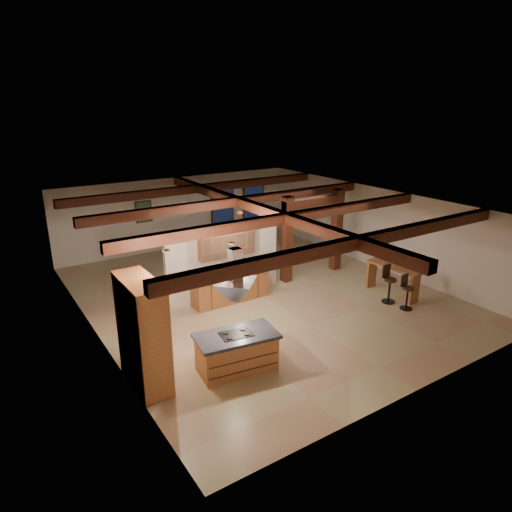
{
  "coord_description": "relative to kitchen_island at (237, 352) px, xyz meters",
  "views": [
    {
      "loc": [
        -7.33,
        -11.0,
        5.8
      ],
      "look_at": [
        0.18,
        0.5,
        1.11
      ],
      "focal_mm": 32.0,
      "sensor_mm": 36.0,
      "label": 1
    }
  ],
  "objects": [
    {
      "name": "dining_table",
      "position": [
        2.86,
        6.23,
        -0.17
      ],
      "size": [
        1.7,
        1.07,
        0.56
      ],
      "primitive_type": "imported",
      "rotation": [
        0.0,
        0.0,
        0.11
      ],
      "color": "#3F1F0F",
      "rests_on": "ground"
    },
    {
      "name": "table_lamp",
      "position": [
        6.38,
        8.11,
        0.29
      ],
      "size": [
        0.28,
        0.28,
        0.33
      ],
      "color": "black",
      "rests_on": "side_table"
    },
    {
      "name": "back_windows",
      "position": [
        5.58,
        9.16,
        1.04
      ],
      "size": [
        2.7,
        0.07,
        1.7
      ],
      "color": "#361E0D",
      "rests_on": "room_walls"
    },
    {
      "name": "pantry_cabinet",
      "position": [
        -1.89,
        0.63,
        0.74
      ],
      "size": [
        0.67,
        1.6,
        2.4
      ],
      "color": "#B07238",
      "rests_on": "ground"
    },
    {
      "name": "ground",
      "position": [
        2.78,
        3.23,
        -0.46
      ],
      "size": [
        12.0,
        12.0,
        0.0
      ],
      "primitive_type": "plane",
      "color": "tan",
      "rests_on": "ground"
    },
    {
      "name": "bar_stool_a",
      "position": [
        5.79,
        0.06,
        0.07
      ],
      "size": [
        0.36,
        0.36,
        1.04
      ],
      "color": "black",
      "rests_on": "ground"
    },
    {
      "name": "side_table",
      "position": [
        6.38,
        8.11,
        -0.2
      ],
      "size": [
        0.55,
        0.55,
        0.52
      ],
      "primitive_type": "cube",
      "rotation": [
        0.0,
        0.0,
        -0.42
      ],
      "color": "#361E0D",
      "rests_on": "ground"
    },
    {
      "name": "bar_stool_b",
      "position": [
        5.73,
        0.68,
        0.13
      ],
      "size": [
        0.41,
        0.41,
        1.16
      ],
      "color": "black",
      "rests_on": "ground"
    },
    {
      "name": "sofa",
      "position": [
        5.74,
        8.73,
        -0.14
      ],
      "size": [
        2.3,
        1.45,
        0.63
      ],
      "primitive_type": "imported",
      "rotation": [
        0.0,
        0.0,
        2.83
      ],
      "color": "black",
      "rests_on": "ground"
    },
    {
      "name": "framed_art",
      "position": [
        1.28,
        9.17,
        1.24
      ],
      "size": [
        0.65,
        0.05,
        0.85
      ],
      "color": "#361E0D",
      "rests_on": "room_walls"
    },
    {
      "name": "range_hood",
      "position": [
        0.0,
        0.0,
        1.33
      ],
      "size": [
        1.1,
        1.1,
        1.4
      ],
      "color": "silver",
      "rests_on": "room_walls"
    },
    {
      "name": "recessed_cans",
      "position": [
        0.24,
        1.3,
        2.41
      ],
      "size": [
        3.16,
        2.46,
        0.03
      ],
      "color": "silver",
      "rests_on": "room_walls"
    },
    {
      "name": "back_counter",
      "position": [
        1.78,
        3.34,
        0.02
      ],
      "size": [
        2.5,
        0.66,
        0.94
      ],
      "color": "#B07238",
      "rests_on": "ground"
    },
    {
      "name": "kitchen_island",
      "position": [
        0.0,
        0.0,
        0.0
      ],
      "size": [
        1.94,
        1.22,
        0.91
      ],
      "color": "#B07238",
      "rests_on": "ground"
    },
    {
      "name": "dining_chairs",
      "position": [
        2.86,
        6.23,
        0.13
      ],
      "size": [
        2.07,
        2.07,
        1.14
      ],
      "color": "#361E0D",
      "rests_on": "ground"
    },
    {
      "name": "upper_display_cabinet",
      "position": [
        1.78,
        3.54,
        1.39
      ],
      "size": [
        1.8,
        0.36,
        0.95
      ],
      "color": "#B07238",
      "rests_on": "partition_wall"
    },
    {
      "name": "microwave",
      "position": [
        2.28,
        3.34,
        0.6
      ],
      "size": [
        0.5,
        0.43,
        0.23
      ],
      "primitive_type": "imported",
      "rotation": [
        0.0,
        0.0,
        3.56
      ],
      "color": "silver",
      "rests_on": "back_counter"
    },
    {
      "name": "timber_posts",
      "position": [
        5.28,
        3.73,
        1.31
      ],
      "size": [
        2.5,
        0.3,
        2.9
      ],
      "color": "#361E0D",
      "rests_on": "ground"
    },
    {
      "name": "partition_wall",
      "position": [
        1.78,
        3.73,
        0.64
      ],
      "size": [
        3.8,
        0.18,
        2.2
      ],
      "primitive_type": "cube",
      "color": "beige",
      "rests_on": "ground"
    },
    {
      "name": "bar_counter",
      "position": [
        6.23,
        0.98,
        0.19
      ],
      "size": [
        0.56,
        1.84,
        0.95
      ],
      "color": "#B07238",
      "rests_on": "ground"
    },
    {
      "name": "ceiling_beams",
      "position": [
        2.78,
        3.23,
        2.3
      ],
      "size": [
        10.0,
        12.0,
        0.28
      ],
      "color": "#361E0D",
      "rests_on": "room_walls"
    },
    {
      "name": "room_walls",
      "position": [
        2.78,
        3.23,
        1.32
      ],
      "size": [
        12.0,
        12.0,
        12.0
      ],
      "color": "beige",
      "rests_on": "ground"
    }
  ]
}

